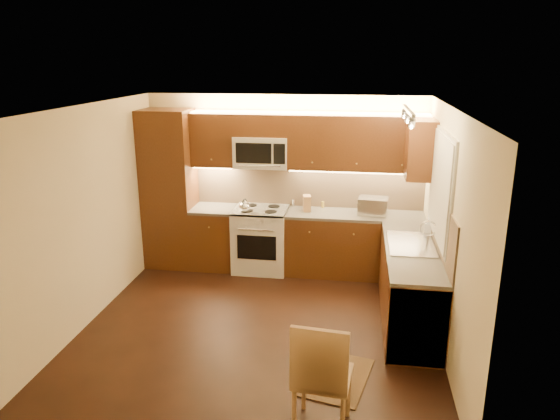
% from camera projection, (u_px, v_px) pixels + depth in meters
% --- Properties ---
extents(floor, '(4.00, 4.00, 0.01)m').
position_uv_depth(floor, '(260.00, 326.00, 6.05)').
color(floor, black).
rests_on(floor, ground).
extents(ceiling, '(4.00, 4.00, 0.01)m').
position_uv_depth(ceiling, '(258.00, 108.00, 5.35)').
color(ceiling, beige).
rests_on(ceiling, ground).
extents(wall_back, '(4.00, 0.01, 2.50)m').
position_uv_depth(wall_back, '(285.00, 182.00, 7.60)').
color(wall_back, beige).
rests_on(wall_back, ground).
extents(wall_front, '(4.00, 0.01, 2.50)m').
position_uv_depth(wall_front, '(208.00, 307.00, 3.80)').
color(wall_front, beige).
rests_on(wall_front, ground).
extents(wall_left, '(0.01, 4.00, 2.50)m').
position_uv_depth(wall_left, '(88.00, 216.00, 5.99)').
color(wall_left, beige).
rests_on(wall_left, ground).
extents(wall_right, '(0.01, 4.00, 2.50)m').
position_uv_depth(wall_right, '(448.00, 232.00, 5.41)').
color(wall_right, beige).
rests_on(wall_right, ground).
extents(pantry, '(0.70, 0.60, 2.30)m').
position_uv_depth(pantry, '(170.00, 189.00, 7.58)').
color(pantry, '#40220D').
rests_on(pantry, floor).
extents(base_cab_back_left, '(0.62, 0.60, 0.86)m').
position_uv_depth(base_cab_back_left, '(215.00, 238.00, 7.69)').
color(base_cab_back_left, '#40220D').
rests_on(base_cab_back_left, floor).
extents(counter_back_left, '(0.62, 0.60, 0.04)m').
position_uv_depth(counter_back_left, '(214.00, 209.00, 7.56)').
color(counter_back_left, '#3C3A37').
rests_on(counter_back_left, base_cab_back_left).
extents(base_cab_back_right, '(1.92, 0.60, 0.86)m').
position_uv_depth(base_cab_back_right, '(354.00, 245.00, 7.40)').
color(base_cab_back_right, '#40220D').
rests_on(base_cab_back_right, floor).
extents(counter_back_right, '(1.92, 0.60, 0.04)m').
position_uv_depth(counter_back_right, '(355.00, 215.00, 7.27)').
color(counter_back_right, '#3C3A37').
rests_on(counter_back_right, base_cab_back_right).
extents(base_cab_right, '(0.60, 2.00, 0.86)m').
position_uv_depth(base_cab_right, '(409.00, 287.00, 6.07)').
color(base_cab_right, '#40220D').
rests_on(base_cab_right, floor).
extents(counter_right, '(0.60, 2.00, 0.04)m').
position_uv_depth(counter_right, '(412.00, 250.00, 5.94)').
color(counter_right, '#3C3A37').
rests_on(counter_right, base_cab_right).
extents(dishwasher, '(0.58, 0.60, 0.84)m').
position_uv_depth(dishwasher, '(415.00, 315.00, 5.40)').
color(dishwasher, silver).
rests_on(dishwasher, floor).
extents(backsplash_back, '(3.30, 0.02, 0.60)m').
position_uv_depth(backsplash_back, '(308.00, 186.00, 7.55)').
color(backsplash_back, tan).
rests_on(backsplash_back, wall_back).
extents(backsplash_right, '(0.02, 2.00, 0.60)m').
position_uv_depth(backsplash_right, '(441.00, 225.00, 5.81)').
color(backsplash_right, tan).
rests_on(backsplash_right, wall_right).
extents(upper_cab_back_left, '(0.62, 0.35, 0.75)m').
position_uv_depth(upper_cab_back_left, '(214.00, 139.00, 7.39)').
color(upper_cab_back_left, '#40220D').
rests_on(upper_cab_back_left, wall_back).
extents(upper_cab_back_right, '(1.92, 0.35, 0.75)m').
position_uv_depth(upper_cab_back_right, '(358.00, 143.00, 7.10)').
color(upper_cab_back_right, '#40220D').
rests_on(upper_cab_back_right, wall_back).
extents(upper_cab_bridge, '(0.76, 0.35, 0.31)m').
position_uv_depth(upper_cab_bridge, '(262.00, 125.00, 7.23)').
color(upper_cab_bridge, '#40220D').
rests_on(upper_cab_bridge, wall_back).
extents(upper_cab_right_corner, '(0.35, 0.50, 0.75)m').
position_uv_depth(upper_cab_right_corner, '(421.00, 150.00, 6.59)').
color(upper_cab_right_corner, '#40220D').
rests_on(upper_cab_right_corner, wall_right).
extents(stove, '(0.76, 0.65, 0.92)m').
position_uv_depth(stove, '(261.00, 239.00, 7.55)').
color(stove, silver).
rests_on(stove, floor).
extents(microwave, '(0.76, 0.38, 0.44)m').
position_uv_depth(microwave, '(262.00, 152.00, 7.33)').
color(microwave, silver).
rests_on(microwave, wall_back).
extents(window_frame, '(0.03, 1.44, 1.24)m').
position_uv_depth(window_frame, '(441.00, 187.00, 5.84)').
color(window_frame, silver).
rests_on(window_frame, wall_right).
extents(window_blinds, '(0.02, 1.36, 1.16)m').
position_uv_depth(window_blinds, '(440.00, 187.00, 5.84)').
color(window_blinds, silver).
rests_on(window_blinds, wall_right).
extents(sink, '(0.52, 0.86, 0.15)m').
position_uv_depth(sink, '(412.00, 238.00, 6.06)').
color(sink, silver).
rests_on(sink, counter_right).
extents(faucet, '(0.20, 0.04, 0.30)m').
position_uv_depth(faucet, '(428.00, 233.00, 6.01)').
color(faucet, silver).
rests_on(faucet, counter_right).
extents(track_light_bar, '(0.04, 1.20, 0.03)m').
position_uv_depth(track_light_bar, '(408.00, 110.00, 5.51)').
color(track_light_bar, silver).
rests_on(track_light_bar, ceiling).
extents(kettle, '(0.20, 0.20, 0.19)m').
position_uv_depth(kettle, '(245.00, 205.00, 7.26)').
color(kettle, silver).
rests_on(kettle, stove).
extents(toaster_oven, '(0.43, 0.34, 0.24)m').
position_uv_depth(toaster_oven, '(373.00, 206.00, 7.20)').
color(toaster_oven, silver).
rests_on(toaster_oven, counter_back_right).
extents(knife_block, '(0.13, 0.18, 0.22)m').
position_uv_depth(knife_block, '(307.00, 203.00, 7.36)').
color(knife_block, olive).
rests_on(knife_block, counter_back_right).
extents(spice_jar_a, '(0.05, 0.05, 0.08)m').
position_uv_depth(spice_jar_a, '(308.00, 205.00, 7.52)').
color(spice_jar_a, silver).
rests_on(spice_jar_a, counter_back_right).
extents(spice_jar_b, '(0.05, 0.05, 0.09)m').
position_uv_depth(spice_jar_b, '(304.00, 204.00, 7.58)').
color(spice_jar_b, brown).
rests_on(spice_jar_b, counter_back_right).
extents(spice_jar_c, '(0.05, 0.05, 0.10)m').
position_uv_depth(spice_jar_c, '(293.00, 203.00, 7.60)').
color(spice_jar_c, silver).
rests_on(spice_jar_c, counter_back_right).
extents(spice_jar_d, '(0.05, 0.05, 0.09)m').
position_uv_depth(spice_jar_d, '(323.00, 205.00, 7.54)').
color(spice_jar_d, '#A48A31').
rests_on(spice_jar_d, counter_back_right).
extents(soap_bottle, '(0.10, 0.10, 0.19)m').
position_uv_depth(soap_bottle, '(428.00, 226.00, 6.44)').
color(soap_bottle, silver).
rests_on(soap_bottle, counter_right).
extents(rug, '(0.73, 0.95, 0.01)m').
position_uv_depth(rug, '(337.00, 377.00, 5.07)').
color(rug, black).
rests_on(rug, floor).
extents(dining_chair, '(0.50, 0.50, 1.03)m').
position_uv_depth(dining_chair, '(323.00, 374.00, 4.25)').
color(dining_chair, olive).
rests_on(dining_chair, floor).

